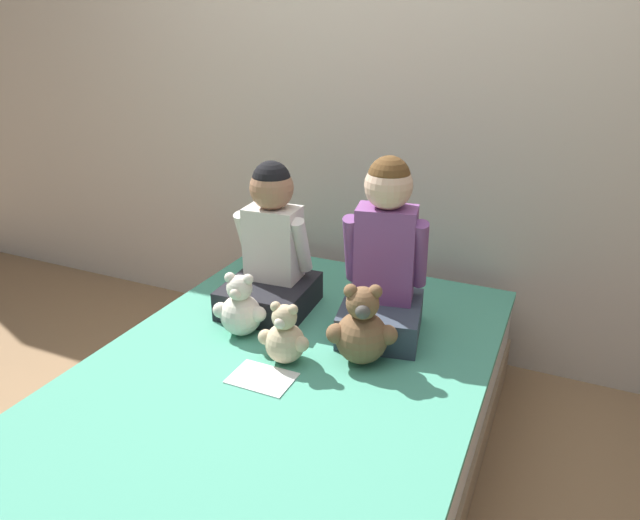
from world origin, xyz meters
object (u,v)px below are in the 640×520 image
(child_on_left, at_px, (271,251))
(child_on_right, at_px, (384,260))
(teddy_bear_held_by_right_child, at_px, (362,330))
(sign_card, at_px, (262,378))
(teddy_bear_held_by_left_child, at_px, (241,309))
(bed, at_px, (283,420))
(teddy_bear_between_children, at_px, (285,337))

(child_on_left, relative_size, child_on_right, 0.91)
(child_on_right, bearing_deg, teddy_bear_held_by_right_child, -99.45)
(child_on_left, distance_m, sign_card, 0.58)
(child_on_left, xyz_separation_m, teddy_bear_held_by_right_child, (0.48, -0.24, -0.12))
(child_on_right, xyz_separation_m, teddy_bear_held_by_right_child, (0.01, -0.24, -0.16))
(child_on_left, height_order, child_on_right, child_on_right)
(teddy_bear_held_by_left_child, bearing_deg, teddy_bear_held_by_right_child, -10.44)
(teddy_bear_held_by_left_child, height_order, teddy_bear_held_by_right_child, teddy_bear_held_by_right_child)
(bed, height_order, teddy_bear_held_by_left_child, teddy_bear_held_by_left_child)
(teddy_bear_held_by_right_child, bearing_deg, sign_card, -158.71)
(teddy_bear_held_by_left_child, bearing_deg, sign_card, -57.88)
(teddy_bear_held_by_left_child, height_order, teddy_bear_between_children, teddy_bear_held_by_left_child)
(sign_card, bearing_deg, teddy_bear_held_by_left_child, 133.76)
(teddy_bear_between_children, relative_size, sign_card, 1.06)
(child_on_left, bearing_deg, bed, -61.18)
(child_on_left, height_order, teddy_bear_held_by_left_child, child_on_left)
(child_on_left, height_order, teddy_bear_held_by_right_child, child_on_left)
(child_on_right, height_order, teddy_bear_between_children, child_on_right)
(teddy_bear_held_by_left_child, bearing_deg, child_on_right, 16.34)
(bed, bearing_deg, teddy_bear_between_children, 102.94)
(child_on_right, bearing_deg, teddy_bear_held_by_left_child, -163.10)
(teddy_bear_held_by_right_child, bearing_deg, teddy_bear_between_children, -176.59)
(teddy_bear_held_by_left_child, distance_m, sign_card, 0.33)
(child_on_right, bearing_deg, child_on_left, 168.97)
(bed, distance_m, teddy_bear_held_by_right_child, 0.44)
(child_on_right, relative_size, teddy_bear_between_children, 2.99)
(child_on_left, height_order, teddy_bear_between_children, child_on_left)
(child_on_right, distance_m, teddy_bear_held_by_right_child, 0.29)
(child_on_right, relative_size, sign_card, 3.18)
(teddy_bear_between_children, bearing_deg, bed, -80.94)
(child_on_right, bearing_deg, bed, -130.44)
(bed, height_order, child_on_right, child_on_right)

